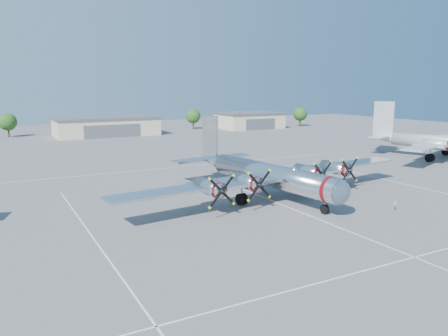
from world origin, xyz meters
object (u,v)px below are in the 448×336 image
tree_west (8,122)px  twin_engine_east (430,158)px  tree_east (193,116)px  info_placard (395,205)px  main_bomber_b29 (264,196)px  hangar_center (106,126)px  hangar_east (249,120)px  tree_far_east (300,114)px

tree_west → twin_engine_east: bearing=-47.9°
tree_east → info_placard: bearing=-101.5°
main_bomber_b29 → tree_west: bearing=99.2°
hangar_center → hangar_east: (48.00, 0.00, 0.00)m
tree_west → main_bomber_b29: size_ratio=0.15×
tree_west → tree_far_east: bearing=-6.1°
hangar_center → info_placard: size_ratio=28.94×
hangar_center → tree_east: size_ratio=4.31×
hangar_center → tree_west: (-25.00, 8.04, 1.51)m
tree_far_east → main_bomber_b29: (-67.36, -78.99, -4.22)m
hangar_center → tree_east: tree_east is taller
tree_west → twin_engine_east: (71.29, -78.88, -4.22)m
hangar_center → twin_engine_east: bearing=-56.8°
tree_east → tree_far_east: size_ratio=1.00×
tree_east → tree_west: bearing=177.9°
hangar_center → main_bomber_b29: bearing=-89.5°
hangar_center → info_placard: bearing=-84.1°
hangar_center → main_bomber_b29: size_ratio=0.67×
tree_far_east → info_placard: bearing=-122.5°
tree_east → twin_engine_east: (16.29, -76.88, -4.22)m
hangar_center → tree_far_east: size_ratio=4.31×
hangar_center → tree_far_east: bearing=-1.7°
tree_west → info_placard: 107.49m
tree_east → tree_far_east: (38.00, -8.00, 0.00)m
hangar_center → tree_west: bearing=162.2°
tree_west → tree_east: (55.00, -2.00, 0.00)m
main_bomber_b29 → tree_far_east: bearing=42.7°
tree_far_east → info_placard: 108.70m
tree_east → tree_far_east: bearing=-11.9°
tree_west → main_bomber_b29: bearing=-73.9°
main_bomber_b29 → tree_east: bearing=64.5°
hangar_center → tree_east: (30.00, 6.04, 1.51)m
tree_east → tree_far_east: 38.83m
tree_far_east → twin_engine_east: 72.34m
tree_east → twin_engine_east: size_ratio=0.20×
tree_west → info_placard: size_ratio=6.72×
main_bomber_b29 → twin_engine_east: (45.65, 10.11, 0.00)m
tree_east → twin_engine_east: tree_east is taller
tree_far_east → hangar_east: bearing=174.4°
hangar_east → tree_far_east: tree_far_east is taller
info_placard → hangar_center: bearing=82.3°
tree_west → twin_engine_east: size_ratio=0.20×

